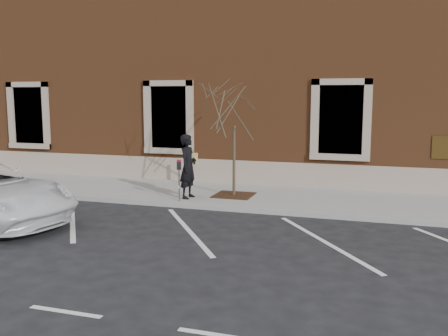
% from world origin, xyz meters
% --- Properties ---
extents(ground, '(120.00, 120.00, 0.00)m').
position_xyz_m(ground, '(0.00, 0.00, 0.00)').
color(ground, '#28282B').
rests_on(ground, ground).
extents(sidewalk_near, '(40.00, 3.50, 0.15)m').
position_xyz_m(sidewalk_near, '(0.00, 1.75, 0.07)').
color(sidewalk_near, '#A29F98').
rests_on(sidewalk_near, ground).
extents(curb_near, '(40.00, 0.12, 0.15)m').
position_xyz_m(curb_near, '(0.00, -0.05, 0.07)').
color(curb_near, '#9E9E99').
rests_on(curb_near, ground).
extents(parking_stripes, '(28.00, 4.40, 0.01)m').
position_xyz_m(parking_stripes, '(0.00, -2.20, 0.00)').
color(parking_stripes, silver).
rests_on(parking_stripes, ground).
extents(building_civic, '(40.00, 8.62, 8.00)m').
position_xyz_m(building_civic, '(0.00, 7.74, 4.00)').
color(building_civic, brown).
rests_on(building_civic, ground).
extents(man, '(0.52, 0.73, 1.89)m').
position_xyz_m(man, '(-1.11, 0.61, 1.10)').
color(man, black).
rests_on(man, sidewalk_near).
extents(parking_meter, '(0.11, 0.08, 1.20)m').
position_xyz_m(parking_meter, '(-1.21, 0.14, 0.98)').
color(parking_meter, '#595B60').
rests_on(parking_meter, sidewalk_near).
extents(tree_grate, '(1.15, 1.15, 0.03)m').
position_xyz_m(tree_grate, '(0.07, 1.37, 0.16)').
color(tree_grate, '#3B2512').
rests_on(tree_grate, sidewalk_near).
extents(sapling, '(2.32, 2.32, 3.86)m').
position_xyz_m(sapling, '(0.07, 1.37, 2.85)').
color(sapling, '#4A402D').
rests_on(sapling, sidewalk_near).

